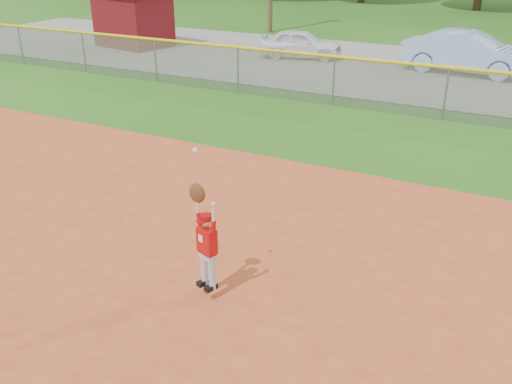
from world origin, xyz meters
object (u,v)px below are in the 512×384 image
at_px(car_white_a, 301,44).
at_px(ballplayer, 206,238).
at_px(utility_shed, 133,17).
at_px(car_blue, 468,53).

relative_size(car_white_a, ballplayer, 1.65).
distance_m(utility_shed, ballplayer, 20.93).
xyz_separation_m(car_blue, utility_shed, (-14.75, -1.07, 0.52)).
distance_m(car_white_a, utility_shed, 8.12).
relative_size(utility_shed, ballplayer, 1.87).
xyz_separation_m(car_white_a, ballplayer, (5.70, -16.71, 0.37)).
distance_m(car_white_a, ballplayer, 17.66).
relative_size(car_blue, ballplayer, 2.25).
bearing_deg(utility_shed, car_blue, 4.14).
bearing_deg(car_white_a, ballplayer, -175.00).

